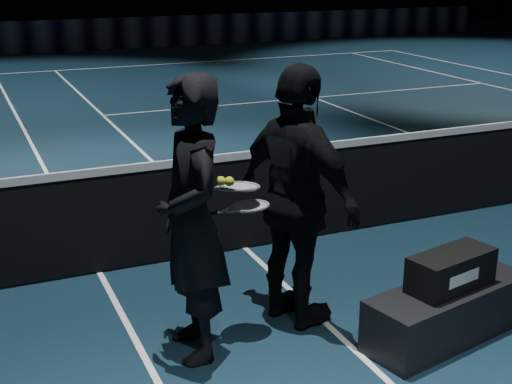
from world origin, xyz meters
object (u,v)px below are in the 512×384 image
racket_lower (250,206)px  racket_upper (241,187)px  player_bench (447,312)px  player_a (192,221)px  player_b (298,199)px  racket_bag (451,270)px  tennis_balls (224,179)px

racket_lower → racket_upper: (-0.06, 0.03, 0.14)m
player_bench → player_a: size_ratio=0.68×
player_a → player_b: (0.84, 0.12, 0.00)m
player_bench → player_b: 1.35m
player_bench → racket_upper: 1.75m
racket_bag → player_b: (-0.89, 0.66, 0.44)m
player_bench → racket_upper: bearing=141.8°
racket_bag → racket_lower: 1.49m
racket_upper → tennis_balls: bearing=-170.4°
racket_bag → player_b: 1.19m
player_a → tennis_balls: (0.25, 0.04, 0.25)m
racket_lower → racket_bag: bearing=-33.4°
player_a → racket_upper: 0.43m
racket_lower → player_bench: bearing=-33.4°
player_bench → tennis_balls: size_ratio=11.03×
player_bench → racket_bag: size_ratio=2.00×
racket_bag → player_a: size_ratio=0.34×
racket_bag → racket_upper: bearing=141.8°
player_b → racket_upper: player_b is taller
player_b → racket_lower: bearing=79.7°
player_b → racket_bag: bearing=-145.2°
player_bench → player_b: bearing=130.6°
player_b → racket_upper: 0.48m
player_a → racket_upper: bearing=105.7°
player_a → racket_upper: player_a is taller
player_a → racket_lower: bearing=100.0°
racket_upper → tennis_balls: tennis_balls is taller
racket_upper → player_a: bearing=-178.3°
racket_bag → player_a: player_a is taller
racket_lower → player_a: bearing=180.0°
player_bench → tennis_balls: tennis_balls is taller
player_bench → racket_upper: size_ratio=1.95×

